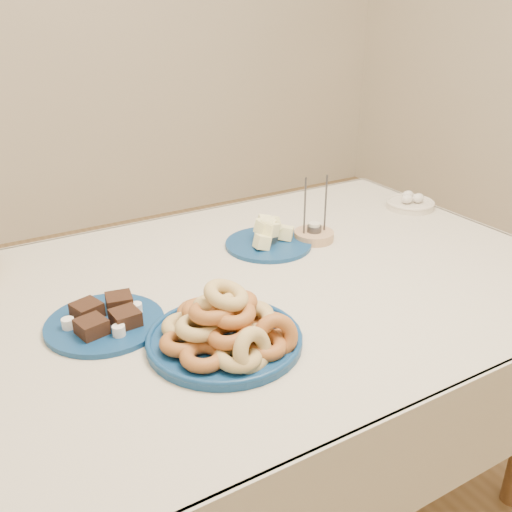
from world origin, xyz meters
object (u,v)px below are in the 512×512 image
dining_table (246,322)px  brownie_plate (105,320)px  donut_platter (227,329)px  egg_bowl (410,203)px  melon_plate (269,236)px  candle_holder (314,234)px

dining_table → brownie_plate: size_ratio=5.91×
donut_platter → egg_bowl: (0.93, 0.42, -0.02)m
donut_platter → melon_plate: donut_platter is taller
dining_table → brownie_plate: bearing=-178.4°
donut_platter → egg_bowl: size_ratio=2.08×
melon_plate → brownie_plate: (-0.54, -0.19, -0.02)m
egg_bowl → dining_table: bearing=-164.8°
donut_platter → brownie_plate: bearing=133.7°
donut_platter → brownie_plate: size_ratio=1.29×
candle_holder → egg_bowl: 0.45m
dining_table → candle_holder: (0.32, 0.15, 0.12)m
melon_plate → egg_bowl: size_ratio=1.47×
dining_table → melon_plate: bearing=45.0°
donut_platter → dining_table: bearing=51.9°
brownie_plate → candle_holder: candle_holder is taller
candle_holder → melon_plate: bearing=167.4°
dining_table → donut_platter: size_ratio=4.57×
dining_table → egg_bowl: bearing=15.2°
candle_holder → egg_bowl: size_ratio=1.08×
candle_holder → brownie_plate: bearing=-166.9°
dining_table → candle_holder: bearing=24.9°
donut_platter → candle_holder: bearing=36.6°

